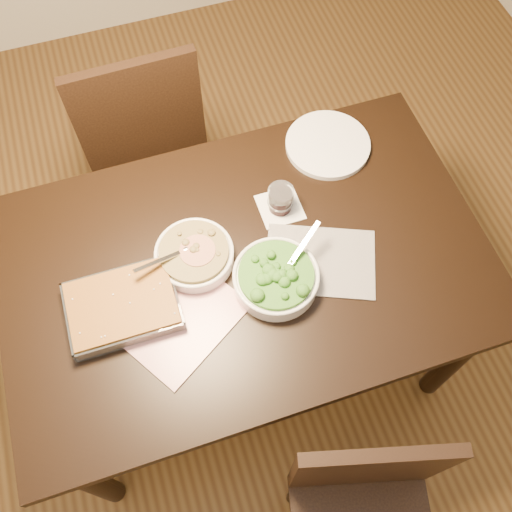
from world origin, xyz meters
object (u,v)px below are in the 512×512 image
at_px(wine_tumbler, 281,199).
at_px(stew_bowl, 194,255).
at_px(broccoli_bowl, 276,278).
at_px(dinner_plate, 328,145).
at_px(table, 246,276).
at_px(chair_far, 141,126).
at_px(baking_dish, 123,306).

bearing_deg(wine_tumbler, stew_bowl, -162.50).
distance_m(broccoli_bowl, dinner_plate, 0.51).
height_order(table, chair_far, chair_far).
bearing_deg(broccoli_bowl, table, 123.39).
xyz_separation_m(stew_bowl, broccoli_bowl, (0.19, -0.14, 0.00)).
bearing_deg(stew_bowl, broccoli_bowl, -35.92).
bearing_deg(broccoli_bowl, baking_dish, 173.02).
bearing_deg(broccoli_bowl, wine_tumbler, 67.80).
distance_m(stew_bowl, wine_tumbler, 0.30).
bearing_deg(table, stew_bowl, 159.82).
bearing_deg(table, wine_tumbler, 42.17).
bearing_deg(table, dinner_plate, 39.62).
bearing_deg(chair_far, dinner_plate, 137.73).
relative_size(stew_bowl, baking_dish, 0.82).
relative_size(wine_tumbler, chair_far, 0.09).
xyz_separation_m(stew_bowl, baking_dish, (-0.23, -0.09, -0.00)).
xyz_separation_m(table, chair_far, (-0.17, 0.79, -0.13)).
relative_size(stew_bowl, dinner_plate, 0.91).
bearing_deg(baking_dish, wine_tumbler, 19.78).
relative_size(stew_bowl, broccoli_bowl, 0.99).
distance_m(table, wine_tumbler, 0.25).
bearing_deg(dinner_plate, broccoli_bowl, -128.10).
distance_m(stew_bowl, chair_far, 0.78).
relative_size(baking_dish, chair_far, 0.32).
height_order(baking_dish, dinner_plate, baking_dish).
xyz_separation_m(table, stew_bowl, (-0.13, 0.05, 0.13)).
xyz_separation_m(stew_bowl, dinner_plate, (0.51, 0.26, -0.02)).
bearing_deg(broccoli_bowl, chair_far, 104.62).
distance_m(broccoli_bowl, chair_far, 0.94).
height_order(baking_dish, wine_tumbler, wine_tumbler).
relative_size(broccoli_bowl, wine_tumbler, 2.88).
distance_m(table, baking_dish, 0.38).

